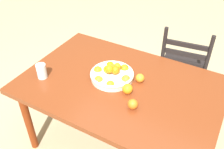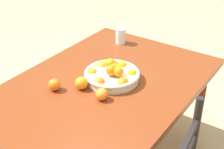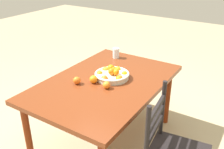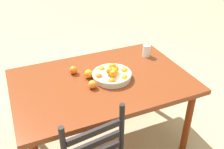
{
  "view_description": "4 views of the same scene",
  "coord_description": "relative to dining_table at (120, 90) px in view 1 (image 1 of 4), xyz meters",
  "views": [
    {
      "loc": [
        0.69,
        -1.36,
        2.0
      ],
      "look_at": [
        -0.09,
        0.02,
        0.78
      ],
      "focal_mm": 40.52,
      "sensor_mm": 36.0,
      "label": 1
    },
    {
      "loc": [
        1.35,
        1.01,
        1.8
      ],
      "look_at": [
        -0.09,
        0.02,
        0.78
      ],
      "focal_mm": 52.21,
      "sensor_mm": 36.0,
      "label": 2
    },
    {
      "loc": [
        1.86,
        1.26,
        1.87
      ],
      "look_at": [
        -0.09,
        0.02,
        0.78
      ],
      "focal_mm": 40.97,
      "sensor_mm": 36.0,
      "label": 3
    },
    {
      "loc": [
        0.68,
        1.79,
        1.95
      ],
      "look_at": [
        -0.09,
        0.02,
        0.78
      ],
      "focal_mm": 41.28,
      "sensor_mm": 36.0,
      "label": 4
    }
  ],
  "objects": [
    {
      "name": "ground_plane",
      "position": [
        0.0,
        0.0,
        -0.66
      ],
      "size": [
        12.0,
        12.0,
        0.0
      ],
      "primitive_type": "plane",
      "color": "tan"
    },
    {
      "name": "orange_loose_1",
      "position": [
        0.2,
        -0.2,
        0.11
      ],
      "size": [
        0.07,
        0.07,
        0.07
      ],
      "primitive_type": "sphere",
      "color": "orange",
      "rests_on": "dining_table"
    },
    {
      "name": "chair_near_window",
      "position": [
        0.3,
        0.82,
        -0.2
      ],
      "size": [
        0.51,
        0.51,
        0.96
      ],
      "rotation": [
        0.0,
        0.0,
        3.26
      ],
      "color": "black",
      "rests_on": "ground"
    },
    {
      "name": "fruit_bowl",
      "position": [
        -0.09,
        0.02,
        0.11
      ],
      "size": [
        0.35,
        0.35,
        0.14
      ],
      "color": "silver",
      "rests_on": "dining_table"
    },
    {
      "name": "orange_loose_2",
      "position": [
        0.12,
        0.09,
        0.11
      ],
      "size": [
        0.07,
        0.07,
        0.07
      ],
      "primitive_type": "sphere",
      "color": "orange",
      "rests_on": "dining_table"
    },
    {
      "name": "orange_loose_0",
      "position": [
        0.1,
        -0.07,
        0.11
      ],
      "size": [
        0.08,
        0.08,
        0.08
      ],
      "primitive_type": "sphere",
      "color": "orange",
      "rests_on": "dining_table"
    },
    {
      "name": "dining_table",
      "position": [
        0.0,
        0.0,
        0.0
      ],
      "size": [
        1.54,
        1.03,
        0.74
      ],
      "color": "maroon",
      "rests_on": "ground"
    },
    {
      "name": "drinking_glass",
      "position": [
        -0.58,
        -0.24,
        0.13
      ],
      "size": [
        0.08,
        0.08,
        0.12
      ],
      "primitive_type": "cylinder",
      "color": "silver",
      "rests_on": "dining_table"
    }
  ]
}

